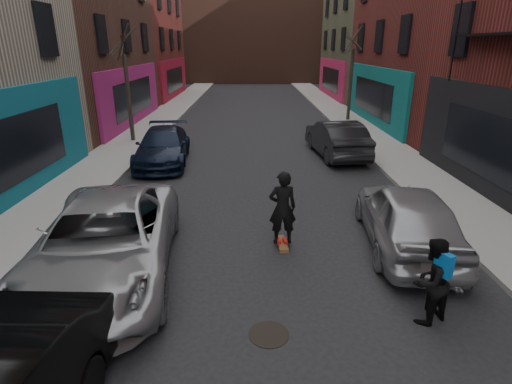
{
  "coord_description": "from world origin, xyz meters",
  "views": [
    {
      "loc": [
        -0.12,
        -2.18,
        4.68
      ],
      "look_at": [
        -0.03,
        6.2,
        1.6
      ],
      "focal_mm": 28.0,
      "sensor_mm": 36.0,
      "label": 1
    }
  ],
  "objects_px": {
    "parked_left_far": "(106,241)",
    "skateboard": "(282,244)",
    "tree_left_far": "(126,74)",
    "manhole": "(269,334)",
    "parked_left_end": "(163,146)",
    "tree_right_far": "(352,65)",
    "skateboarder": "(283,208)",
    "pedestrian": "(431,281)",
    "parked_right_far": "(407,216)",
    "parked_right_end": "(336,138)"
  },
  "relations": [
    {
      "from": "parked_right_far",
      "to": "manhole",
      "type": "relative_size",
      "value": 6.71
    },
    {
      "from": "parked_right_far",
      "to": "pedestrian",
      "type": "height_order",
      "value": "pedestrian"
    },
    {
      "from": "parked_left_end",
      "to": "tree_right_far",
      "type": "bearing_deg",
      "value": 39.77
    },
    {
      "from": "tree_left_far",
      "to": "pedestrian",
      "type": "xyz_separation_m",
      "value": [
        9.2,
        -14.22,
        -2.56
      ]
    },
    {
      "from": "manhole",
      "to": "skateboard",
      "type": "bearing_deg",
      "value": 82.07
    },
    {
      "from": "skateboarder",
      "to": "parked_right_far",
      "type": "bearing_deg",
      "value": 174.48
    },
    {
      "from": "parked_left_end",
      "to": "pedestrian",
      "type": "height_order",
      "value": "pedestrian"
    },
    {
      "from": "tree_left_far",
      "to": "parked_left_end",
      "type": "height_order",
      "value": "tree_left_far"
    },
    {
      "from": "parked_right_end",
      "to": "skateboarder",
      "type": "height_order",
      "value": "skateboarder"
    },
    {
      "from": "tree_left_far",
      "to": "manhole",
      "type": "relative_size",
      "value": 9.29
    },
    {
      "from": "parked_left_far",
      "to": "pedestrian",
      "type": "xyz_separation_m",
      "value": [
        6.2,
        -1.57,
        -0.0
      ]
    },
    {
      "from": "parked_left_far",
      "to": "skateboard",
      "type": "relative_size",
      "value": 7.42
    },
    {
      "from": "tree_right_far",
      "to": "parked_left_end",
      "type": "relative_size",
      "value": 1.37
    },
    {
      "from": "parked_right_far",
      "to": "parked_right_end",
      "type": "height_order",
      "value": "parked_right_end"
    },
    {
      "from": "pedestrian",
      "to": "manhole",
      "type": "height_order",
      "value": "pedestrian"
    },
    {
      "from": "tree_right_far",
      "to": "pedestrian",
      "type": "height_order",
      "value": "tree_right_far"
    },
    {
      "from": "tree_left_far",
      "to": "skateboarder",
      "type": "relative_size",
      "value": 3.54
    },
    {
      "from": "tree_right_far",
      "to": "parked_right_end",
      "type": "height_order",
      "value": "tree_right_far"
    },
    {
      "from": "skateboard",
      "to": "skateboarder",
      "type": "bearing_deg",
      "value": 0.0
    },
    {
      "from": "tree_right_far",
      "to": "parked_left_far",
      "type": "height_order",
      "value": "tree_right_far"
    },
    {
      "from": "skateboard",
      "to": "skateboarder",
      "type": "distance_m",
      "value": 0.97
    },
    {
      "from": "parked_left_far",
      "to": "pedestrian",
      "type": "distance_m",
      "value": 6.4
    },
    {
      "from": "parked_left_far",
      "to": "parked_left_end",
      "type": "distance_m",
      "value": 8.84
    },
    {
      "from": "parked_left_far",
      "to": "manhole",
      "type": "distance_m",
      "value": 3.96
    },
    {
      "from": "skateboarder",
      "to": "pedestrian",
      "type": "relative_size",
      "value": 1.13
    },
    {
      "from": "parked_left_end",
      "to": "skateboard",
      "type": "bearing_deg",
      "value": -63.96
    },
    {
      "from": "tree_right_far",
      "to": "parked_left_far",
      "type": "relative_size",
      "value": 1.15
    },
    {
      "from": "parked_left_end",
      "to": "parked_right_far",
      "type": "distance_m",
      "value": 10.6
    },
    {
      "from": "tree_left_far",
      "to": "skateboard",
      "type": "distance_m",
      "value": 13.64
    },
    {
      "from": "parked_right_end",
      "to": "manhole",
      "type": "relative_size",
      "value": 6.96
    },
    {
      "from": "tree_left_far",
      "to": "parked_right_far",
      "type": "height_order",
      "value": "tree_left_far"
    },
    {
      "from": "parked_left_far",
      "to": "manhole",
      "type": "xyz_separation_m",
      "value": [
        3.36,
        -1.93,
        -0.82
      ]
    },
    {
      "from": "parked_left_far",
      "to": "parked_right_far",
      "type": "relative_size",
      "value": 1.26
    },
    {
      "from": "skateboarder",
      "to": "manhole",
      "type": "distance_m",
      "value": 3.43
    },
    {
      "from": "manhole",
      "to": "tree_left_far",
      "type": "bearing_deg",
      "value": 113.57
    },
    {
      "from": "skateboarder",
      "to": "parked_left_end",
      "type": "bearing_deg",
      "value": -64.4
    },
    {
      "from": "parked_right_far",
      "to": "parked_right_end",
      "type": "distance_m",
      "value": 8.63
    },
    {
      "from": "tree_left_far",
      "to": "pedestrian",
      "type": "height_order",
      "value": "tree_left_far"
    },
    {
      "from": "skateboard",
      "to": "pedestrian",
      "type": "bearing_deg",
      "value": -55.5
    },
    {
      "from": "parked_left_end",
      "to": "parked_right_end",
      "type": "relative_size",
      "value": 1.02
    },
    {
      "from": "parked_left_far",
      "to": "parked_left_end",
      "type": "relative_size",
      "value": 1.2
    },
    {
      "from": "tree_right_far",
      "to": "pedestrian",
      "type": "xyz_separation_m",
      "value": [
        -3.2,
        -20.22,
        -2.71
      ]
    },
    {
      "from": "tree_right_far",
      "to": "parked_right_far",
      "type": "xyz_separation_m",
      "value": [
        -2.57,
        -17.36,
        -2.73
      ]
    },
    {
      "from": "tree_right_far",
      "to": "parked_right_end",
      "type": "bearing_deg",
      "value": -106.3
    },
    {
      "from": "skateboard",
      "to": "parked_right_far",
      "type": "bearing_deg",
      "value": -5.52
    },
    {
      "from": "parked_left_end",
      "to": "parked_right_end",
      "type": "xyz_separation_m",
      "value": [
        7.48,
        1.1,
        0.08
      ]
    },
    {
      "from": "parked_left_far",
      "to": "skateboarder",
      "type": "relative_size",
      "value": 3.23
    },
    {
      "from": "tree_right_far",
      "to": "parked_left_end",
      "type": "xyz_separation_m",
      "value": [
        -10.04,
        -9.83,
        -2.81
      ]
    },
    {
      "from": "parked_left_end",
      "to": "parked_right_end",
      "type": "distance_m",
      "value": 7.57
    },
    {
      "from": "parked_right_end",
      "to": "pedestrian",
      "type": "height_order",
      "value": "pedestrian"
    }
  ]
}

